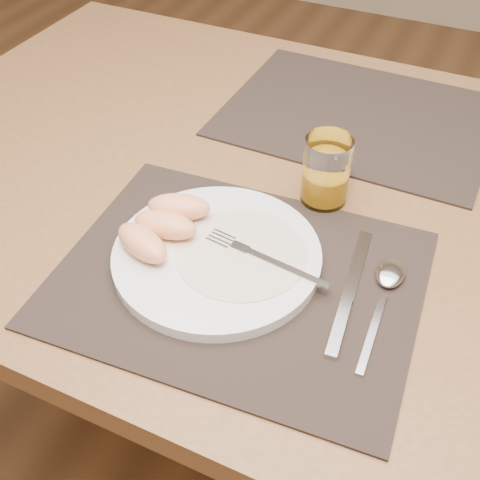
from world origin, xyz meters
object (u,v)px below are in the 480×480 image
object	(u,v)px
fork	(256,255)
juice_glass	(326,174)
plate	(217,256)
spoon	(388,281)
table	(296,224)
knife	(347,300)
placemat_near	(238,278)
placemat_far	(358,116)

from	to	relation	value
fork	juice_glass	world-z (taller)	juice_glass
plate	spoon	world-z (taller)	plate
spoon	juice_glass	size ratio (longest dim) A/B	1.90
table	knife	size ratio (longest dim) A/B	6.35
fork	knife	bearing A→B (deg)	-4.65
juice_glass	fork	bearing A→B (deg)	-101.41
knife	spoon	bearing A→B (deg)	52.95
placemat_near	plate	xyz separation A→B (m)	(-0.04, 0.02, 0.01)
placemat_far	spoon	bearing A→B (deg)	-67.93
table	plate	world-z (taller)	plate
placemat_far	fork	xyz separation A→B (m)	(-0.01, -0.41, 0.02)
placemat_near	juice_glass	xyz separation A→B (m)	(0.04, 0.19, 0.05)
placemat_far	knife	xyz separation A→B (m)	(0.11, -0.42, 0.00)
placemat_near	knife	xyz separation A→B (m)	(0.14, 0.02, 0.00)
table	fork	bearing A→B (deg)	-86.46
table	placemat_near	distance (m)	0.24
juice_glass	knife	bearing A→B (deg)	-62.37
plate	fork	bearing A→B (deg)	15.42
spoon	placemat_near	bearing A→B (deg)	-158.62
placemat_far	plate	bearing A→B (deg)	-98.19
placemat_near	knife	bearing A→B (deg)	7.84
knife	plate	bearing A→B (deg)	-178.90
placemat_near	spoon	bearing A→B (deg)	21.38
table	spoon	distance (m)	0.25
knife	spoon	world-z (taller)	spoon
placemat_far	spoon	xyz separation A→B (m)	(0.15, -0.37, 0.01)
plate	spoon	xyz separation A→B (m)	(0.21, 0.05, -0.00)
knife	spoon	distance (m)	0.06
knife	fork	bearing A→B (deg)	175.35
knife	juice_glass	xyz separation A→B (m)	(-0.09, 0.18, 0.04)
placemat_far	fork	world-z (taller)	fork
juice_glass	plate	bearing A→B (deg)	-114.72
plate	fork	xyz separation A→B (m)	(0.05, 0.01, 0.01)
placemat_near	spoon	size ratio (longest dim) A/B	2.35
knife	table	bearing A→B (deg)	124.33
placemat_near	juice_glass	size ratio (longest dim) A/B	4.45
placemat_near	fork	world-z (taller)	fork
placemat_near	spoon	distance (m)	0.19
placemat_near	plate	world-z (taller)	plate
placemat_far	table	bearing A→B (deg)	-96.18
table	fork	distance (m)	0.22
placemat_far	plate	distance (m)	0.43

